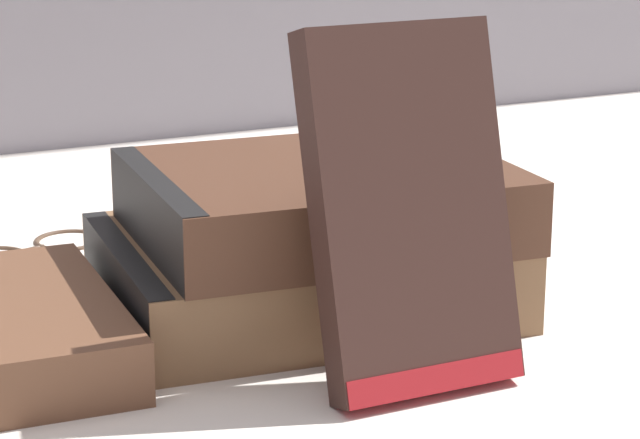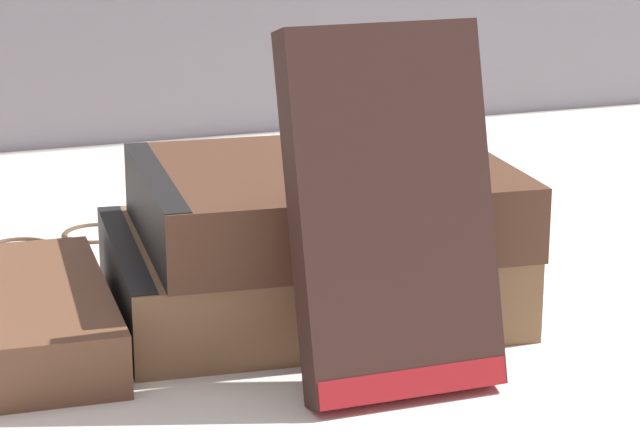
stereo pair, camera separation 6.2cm
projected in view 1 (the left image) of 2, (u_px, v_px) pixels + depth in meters
name	position (u px, v px, depth m)	size (l,w,h in m)	color
ground_plane	(248.00, 328.00, 0.65)	(3.00, 3.00, 0.00)	silver
book_flat_bottom	(292.00, 273.00, 0.67)	(0.21, 0.17, 0.04)	brown
book_flat_top	(311.00, 201.00, 0.66)	(0.19, 0.16, 0.04)	#4C2D1E
book_leaning_front	(410.00, 221.00, 0.57)	(0.09, 0.06, 0.16)	#331E19
pocket_watch	(403.00, 156.00, 0.66)	(0.06, 0.06, 0.01)	silver
reading_glasses	(31.00, 247.00, 0.78)	(0.10, 0.07, 0.00)	#4C3828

